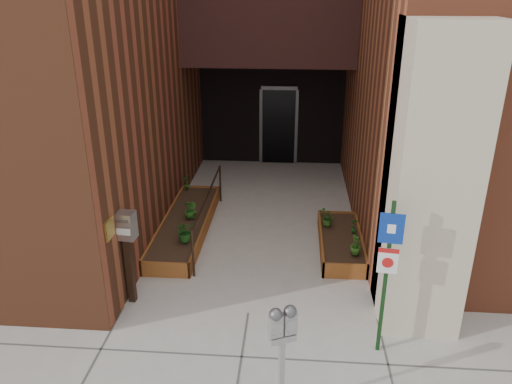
# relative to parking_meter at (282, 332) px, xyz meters

# --- Properties ---
(ground) EXTENTS (80.00, 80.00, 0.00)m
(ground) POSITION_rel_parking_meter_xyz_m (-0.57, 1.87, -1.14)
(ground) COLOR #9E9991
(ground) RESTS_ON ground
(planter_left) EXTENTS (0.90, 3.60, 0.30)m
(planter_left) POSITION_rel_parking_meter_xyz_m (-2.12, 4.57, -1.01)
(planter_left) COLOR brown
(planter_left) RESTS_ON ground
(planter_right) EXTENTS (0.80, 2.20, 0.30)m
(planter_right) POSITION_rel_parking_meter_xyz_m (1.03, 4.07, -1.01)
(planter_right) COLOR brown
(planter_right) RESTS_ON ground
(handrail) EXTENTS (0.04, 3.34, 0.90)m
(handrail) POSITION_rel_parking_meter_xyz_m (-1.62, 4.52, -0.40)
(handrail) COLOR black
(handrail) RESTS_ON ground
(parking_meter) EXTENTS (0.34, 0.24, 1.48)m
(parking_meter) POSITION_rel_parking_meter_xyz_m (0.00, 0.00, 0.00)
(parking_meter) COLOR #A2A3A5
(parking_meter) RESTS_ON ground
(sign_post) EXTENTS (0.31, 0.09, 2.28)m
(sign_post) POSITION_rel_parking_meter_xyz_m (1.33, 1.16, 0.26)
(sign_post) COLOR black
(sign_post) RESTS_ON ground
(payment_dropbox) EXTENTS (0.34, 0.27, 1.59)m
(payment_dropbox) POSITION_rel_parking_meter_xyz_m (-2.47, 2.06, 0.00)
(payment_dropbox) COLOR black
(payment_dropbox) RESTS_ON ground
(shrub_left_a) EXTENTS (0.50, 0.50, 0.40)m
(shrub_left_a) POSITION_rel_parking_meter_xyz_m (-1.91, 3.61, -0.64)
(shrub_left_a) COLOR #1C5518
(shrub_left_a) RESTS_ON planter_left
(shrub_left_b) EXTENTS (0.25, 0.25, 0.32)m
(shrub_left_b) POSITION_rel_parking_meter_xyz_m (-1.97, 4.62, -0.68)
(shrub_left_b) COLOR #285D1A
(shrub_left_b) RESTS_ON planter_left
(shrub_left_c) EXTENTS (0.24, 0.24, 0.37)m
(shrub_left_c) POSITION_rel_parking_meter_xyz_m (-2.04, 4.60, -0.66)
(shrub_left_c) COLOR #225919
(shrub_left_c) RESTS_ON planter_left
(shrub_left_d) EXTENTS (0.21, 0.21, 0.36)m
(shrub_left_d) POSITION_rel_parking_meter_xyz_m (-2.42, 6.17, -0.66)
(shrub_left_d) COLOR #24631C
(shrub_left_d) RESTS_ON planter_left
(shrub_right_a) EXTENTS (0.25, 0.25, 0.37)m
(shrub_right_a) POSITION_rel_parking_meter_xyz_m (1.22, 3.35, -0.66)
(shrub_right_a) COLOR #2A5B1A
(shrub_right_a) RESTS_ON planter_right
(shrub_right_b) EXTENTS (0.17, 0.17, 0.32)m
(shrub_right_b) POSITION_rel_parking_meter_xyz_m (1.28, 4.16, -0.68)
(shrub_right_b) COLOR #205518
(shrub_right_b) RESTS_ON planter_right
(shrub_right_c) EXTENTS (0.43, 0.43, 0.34)m
(shrub_right_c) POSITION_rel_parking_meter_xyz_m (0.78, 4.46, -0.67)
(shrub_right_c) COLOR #265719
(shrub_right_c) RESTS_ON planter_right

